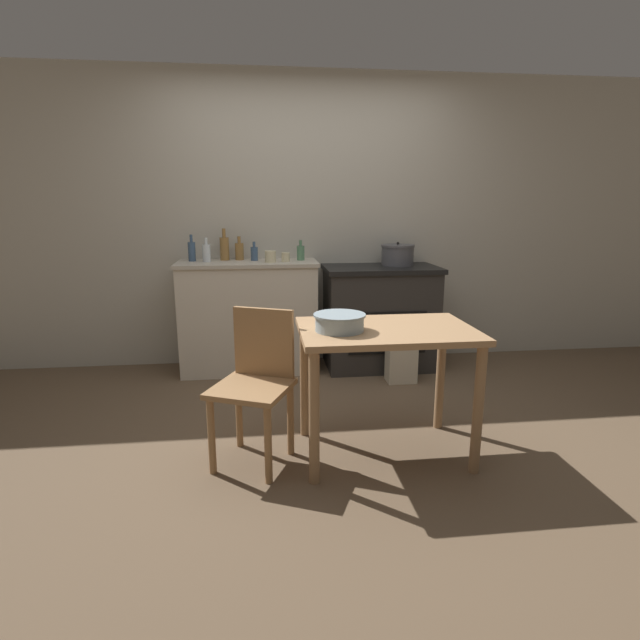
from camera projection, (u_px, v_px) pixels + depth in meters
name	position (u px, v px, depth m)	size (l,w,h in m)	color
ground_plane	(329.00, 430.00, 3.24)	(14.00, 14.00, 0.00)	brown
wall_back	(306.00, 222.00, 4.48)	(8.00, 0.07, 2.55)	#B2AD9E
counter_cabinet	(249.00, 316.00, 4.34)	(1.18, 0.51, 0.96)	beige
stove	(380.00, 317.00, 4.43)	(0.99, 0.60, 0.90)	#2D2B28
work_table	(386.00, 349.00, 2.82)	(0.98, 0.67, 0.76)	#A87F56
chair	(256.00, 380.00, 2.79)	(0.53, 0.53, 0.86)	#997047
flour_sack	(401.00, 360.00, 4.10)	(0.24, 0.17, 0.37)	beige
stock_pot	(398.00, 255.00, 4.40)	(0.29, 0.29, 0.20)	#4C4C51
mixing_bowl_large	(339.00, 321.00, 2.71)	(0.29, 0.29, 0.09)	#93A8B2
bottle_far_left	(206.00, 252.00, 4.19)	(0.07, 0.07, 0.20)	silver
bottle_left	(301.00, 252.00, 4.31)	(0.07, 0.07, 0.17)	#517F5B
bottle_mid_left	(192.00, 251.00, 4.23)	(0.06, 0.06, 0.22)	#3D5675
bottle_center_left	(254.00, 253.00, 4.29)	(0.06, 0.06, 0.16)	#3D5675
bottle_center	(224.00, 248.00, 4.30)	(0.08, 0.08, 0.27)	olive
bottle_center_right	(239.00, 251.00, 4.33)	(0.07, 0.07, 0.20)	olive
cup_mid_right	(286.00, 257.00, 4.21)	(0.07, 0.07, 0.08)	beige
cup_right	(270.00, 257.00, 4.16)	(0.09, 0.09, 0.10)	beige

